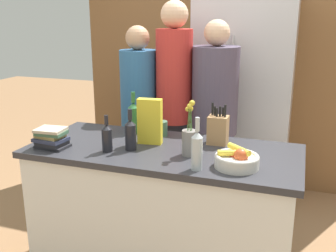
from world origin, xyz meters
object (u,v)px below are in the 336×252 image
cereal_box (150,121)px  bottle_wine (197,149)px  coffee_mug (161,128)px  refrigerator (243,101)px  fruit_bowl (237,159)px  bottle_vinegar (107,137)px  bottle_water (134,117)px  flower_vase (190,139)px  person_at_sink (139,113)px  knife_block (218,129)px  bottle_oil (130,134)px  book_stack (51,138)px  person_in_red_tee (214,116)px  person_in_blue (174,100)px

cereal_box → bottle_wine: cereal_box is taller
cereal_box → coffee_mug: (0.01, 0.18, -0.10)m
refrigerator → fruit_bowl: 1.57m
bottle_vinegar → bottle_water: bottle_water is taller
flower_vase → bottle_vinegar: (-0.49, -0.10, -0.01)m
fruit_bowl → cereal_box: 0.66m
bottle_vinegar → person_at_sink: bearing=100.2°
fruit_bowl → coffee_mug: fruit_bowl is taller
bottle_water → knife_block: bearing=-4.9°
knife_block → bottle_oil: bearing=-148.7°
fruit_bowl → book_stack: book_stack is taller
refrigerator → bottle_wine: bearing=-89.8°
person_in_red_tee → knife_block: bearing=-97.5°
flower_vase → bottle_vinegar: flower_vase is taller
book_stack → bottle_wine: bearing=-3.3°
bottle_vinegar → person_at_sink: (-0.15, 0.85, -0.06)m
bottle_wine → person_in_red_tee: bearing=97.3°
knife_block → coffee_mug: 0.42m
knife_block → book_stack: (-0.98, -0.42, -0.04)m
bottle_wine → person_in_red_tee: person_in_red_tee is taller
flower_vase → person_at_sink: size_ratio=0.21×
knife_block → cereal_box: cereal_box is taller
person_in_blue → person_in_red_tee: size_ratio=1.08×
bottle_vinegar → bottle_wine: (0.59, -0.10, 0.02)m
knife_block → bottle_water: bottle_water is taller
bottle_vinegar → bottle_wine: size_ratio=0.78×
bottle_vinegar → knife_block: bearing=31.5°
knife_block → person_in_red_tee: size_ratio=0.16×
book_stack → bottle_water: size_ratio=0.72×
cereal_box → book_stack: cereal_box is taller
cereal_box → book_stack: 0.63m
bottle_wine → person_in_blue: 1.09m
knife_block → bottle_water: 0.62m
knife_block → person_in_red_tee: 0.55m
bottle_vinegar → person_in_blue: person_in_blue is taller
person_at_sink → book_stack: bearing=-131.9°
coffee_mug → book_stack: 0.73m
book_stack → bottle_wine: size_ratio=0.72×
cereal_box → bottle_oil: (-0.07, -0.16, -0.05)m
book_stack → fruit_bowl: bearing=2.4°
bottle_vinegar → book_stack: bearing=-172.5°
person_in_red_tee → book_stack: bearing=-153.5°
book_stack → person_at_sink: (0.21, 0.90, -0.03)m
flower_vase → person_at_sink: person_at_sink is taller
fruit_bowl → person_at_sink: size_ratio=0.15×
knife_block → person_in_blue: person_in_blue is taller
bottle_vinegar → person_in_blue: bearing=81.1°
refrigerator → fruit_bowl: refrigerator is taller
coffee_mug → bottle_water: 0.22m
bottle_oil → person_in_blue: size_ratio=0.14×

